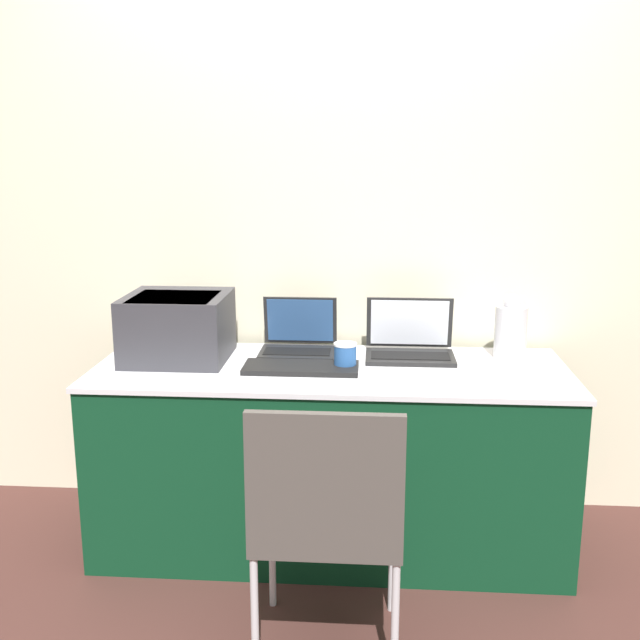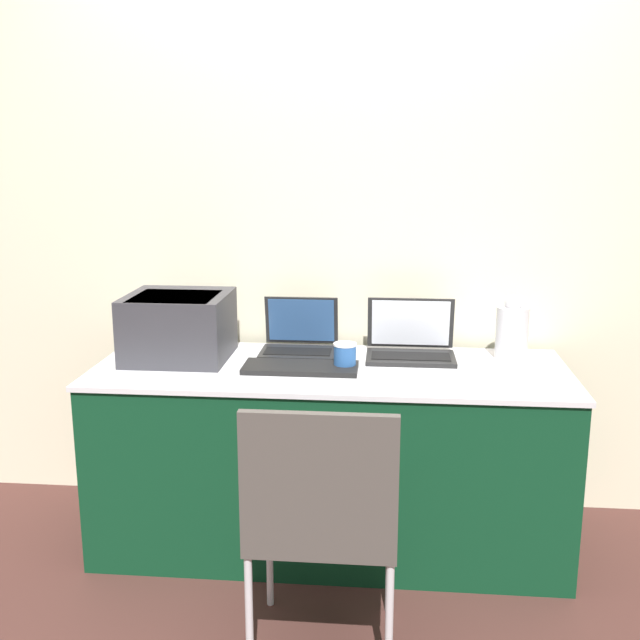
{
  "view_description": "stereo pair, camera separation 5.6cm",
  "coord_description": "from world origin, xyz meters",
  "px_view_note": "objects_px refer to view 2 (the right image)",
  "views": [
    {
      "loc": [
        0.16,
        -2.47,
        1.58
      ],
      "look_at": [
        -0.04,
        0.36,
        0.93
      ],
      "focal_mm": 42.0,
      "sensor_mm": 36.0,
      "label": 1
    },
    {
      "loc": [
        0.22,
        -2.47,
        1.58
      ],
      "look_at": [
        -0.04,
        0.36,
        0.93
      ],
      "focal_mm": 42.0,
      "sensor_mm": 36.0,
      "label": 2
    }
  ],
  "objects_px": {
    "printer": "(178,324)",
    "laptop_left": "(299,341)",
    "external_keyboard": "(301,368)",
    "chair": "(322,511)",
    "coffee_cup": "(345,356)",
    "laptop_right": "(411,345)",
    "metal_pitcher": "(512,330)"
  },
  "relations": [
    {
      "from": "printer",
      "to": "laptop_left",
      "type": "distance_m",
      "value": 0.5
    },
    {
      "from": "printer",
      "to": "external_keyboard",
      "type": "xyz_separation_m",
      "value": [
        0.51,
        -0.12,
        -0.13
      ]
    },
    {
      "from": "chair",
      "to": "printer",
      "type": "bearing_deg",
      "value": 129.28
    },
    {
      "from": "printer",
      "to": "coffee_cup",
      "type": "xyz_separation_m",
      "value": [
        0.68,
        -0.1,
        -0.09
      ]
    },
    {
      "from": "laptop_left",
      "to": "coffee_cup",
      "type": "xyz_separation_m",
      "value": [
        0.2,
        -0.23,
        0.0
      ]
    },
    {
      "from": "printer",
      "to": "chair",
      "type": "xyz_separation_m",
      "value": [
        0.65,
        -0.8,
        -0.38
      ]
    },
    {
      "from": "laptop_right",
      "to": "coffee_cup",
      "type": "bearing_deg",
      "value": -141.9
    },
    {
      "from": "laptop_right",
      "to": "external_keyboard",
      "type": "bearing_deg",
      "value": -151.93
    },
    {
      "from": "laptop_left",
      "to": "coffee_cup",
      "type": "bearing_deg",
      "value": -48.27
    },
    {
      "from": "external_keyboard",
      "to": "coffee_cup",
      "type": "height_order",
      "value": "coffee_cup"
    },
    {
      "from": "laptop_left",
      "to": "metal_pitcher",
      "type": "relative_size",
      "value": 1.17
    },
    {
      "from": "external_keyboard",
      "to": "metal_pitcher",
      "type": "distance_m",
      "value": 0.87
    },
    {
      "from": "metal_pitcher",
      "to": "chair",
      "type": "relative_size",
      "value": 0.31
    },
    {
      "from": "metal_pitcher",
      "to": "laptop_left",
      "type": "bearing_deg",
      "value": 178.98
    },
    {
      "from": "printer",
      "to": "laptop_right",
      "type": "distance_m",
      "value": 0.95
    },
    {
      "from": "printer",
      "to": "chair",
      "type": "bearing_deg",
      "value": -50.72
    },
    {
      "from": "printer",
      "to": "laptop_left",
      "type": "relative_size",
      "value": 1.3
    },
    {
      "from": "chair",
      "to": "laptop_left",
      "type": "bearing_deg",
      "value": 100.91
    },
    {
      "from": "external_keyboard",
      "to": "chair",
      "type": "bearing_deg",
      "value": -77.95
    },
    {
      "from": "laptop_left",
      "to": "chair",
      "type": "height_order",
      "value": "laptop_left"
    },
    {
      "from": "metal_pitcher",
      "to": "coffee_cup",
      "type": "bearing_deg",
      "value": -162.11
    },
    {
      "from": "printer",
      "to": "laptop_right",
      "type": "relative_size",
      "value": 1.13
    },
    {
      "from": "printer",
      "to": "laptop_right",
      "type": "height_order",
      "value": "printer"
    },
    {
      "from": "laptop_left",
      "to": "external_keyboard",
      "type": "bearing_deg",
      "value": -82.17
    },
    {
      "from": "laptop_left",
      "to": "laptop_right",
      "type": "relative_size",
      "value": 0.87
    },
    {
      "from": "laptop_left",
      "to": "chair",
      "type": "xyz_separation_m",
      "value": [
        0.18,
        -0.93,
        -0.29
      ]
    },
    {
      "from": "external_keyboard",
      "to": "chair",
      "type": "distance_m",
      "value": 0.74
    },
    {
      "from": "coffee_cup",
      "to": "metal_pitcher",
      "type": "distance_m",
      "value": 0.7
    },
    {
      "from": "external_keyboard",
      "to": "printer",
      "type": "bearing_deg",
      "value": 166.48
    },
    {
      "from": "laptop_left",
      "to": "coffee_cup",
      "type": "height_order",
      "value": "laptop_left"
    },
    {
      "from": "metal_pitcher",
      "to": "chair",
      "type": "height_order",
      "value": "metal_pitcher"
    },
    {
      "from": "laptop_right",
      "to": "chair",
      "type": "relative_size",
      "value": 0.41
    }
  ]
}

